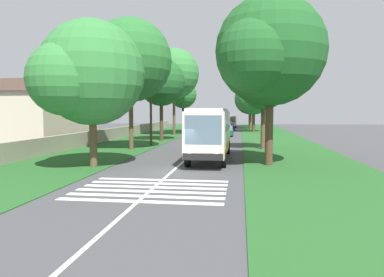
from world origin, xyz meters
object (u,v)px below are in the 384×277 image
at_px(trailing_car_2, 226,128).
at_px(roadside_tree_right_2, 253,98).
at_px(trailing_car_1, 227,131).
at_px(trailing_minibus_0, 231,120).
at_px(roadside_tree_left_1, 130,63).
at_px(trailing_car_0, 194,134).
at_px(roadside_tree_right_4, 250,99).
at_px(roadside_tree_left_0, 172,75).
at_px(coach_bus, 211,130).
at_px(roadside_tree_right_3, 249,100).
at_px(roadside_building, 43,114).
at_px(utility_pole, 151,103).
at_px(roadside_tree_left_2, 160,83).
at_px(roadside_tree_left_4, 88,75).
at_px(roadside_tree_right_1, 262,86).
at_px(roadside_tree_right_0, 267,54).
at_px(roadside_tree_left_3, 182,95).
at_px(trailing_car_3, 230,127).

bearing_deg(trailing_car_2, roadside_tree_right_2, -68.57).
relative_size(trailing_car_1, trailing_minibus_0, 0.72).
height_order(trailing_car_1, roadside_tree_left_1, roadside_tree_left_1).
relative_size(trailing_car_0, roadside_tree_right_4, 0.48).
relative_size(trailing_car_0, roadside_tree_left_0, 0.34).
relative_size(coach_bus, roadside_tree_right_3, 1.17).
height_order(roadside_tree_left_1, roadside_building, roadside_tree_left_1).
height_order(roadside_tree_right_2, utility_pole, roadside_tree_right_2).
xyz_separation_m(trailing_car_0, roadside_tree_left_2, (-3.69, 3.56, 6.18)).
relative_size(roadside_tree_left_4, roadside_tree_right_1, 1.12).
relative_size(roadside_tree_left_0, roadside_building, 0.94).
bearing_deg(coach_bus, roadside_tree_left_2, 24.90).
bearing_deg(roadside_tree_right_4, trailing_car_2, 159.99).
relative_size(roadside_tree_right_1, roadside_tree_right_4, 0.91).
xyz_separation_m(roadside_tree_left_1, roadside_tree_right_1, (1.81, -12.07, -2.13)).
bearing_deg(roadside_tree_right_0, roadside_tree_left_3, 17.27).
relative_size(roadside_tree_left_0, roadside_tree_left_4, 1.38).
xyz_separation_m(roadside_tree_left_2, utility_pole, (-6.26, -0.41, -2.49)).
xyz_separation_m(roadside_tree_left_4, roadside_building, (14.88, 11.67, -2.48)).
relative_size(roadside_tree_left_1, roadside_tree_right_4, 1.32).
xyz_separation_m(roadside_tree_left_3, roadside_tree_right_3, (21.52, -11.66, -0.21)).
bearing_deg(utility_pole, trailing_car_1, -24.71).
distance_m(trailing_car_1, roadside_tree_right_2, 12.95).
height_order(coach_bus, roadside_tree_right_4, roadside_tree_right_4).
relative_size(trailing_car_3, utility_pole, 0.52).
height_order(roadside_tree_right_0, roadside_tree_right_2, roadside_tree_right_0).
height_order(trailing_car_3, roadside_tree_right_1, roadside_tree_right_1).
distance_m(trailing_car_0, roadside_tree_left_2, 8.03).
bearing_deg(trailing_car_1, roadside_tree_left_2, 140.89).
bearing_deg(roadside_tree_right_4, roadside_tree_left_2, 159.61).
bearing_deg(roadside_tree_left_2, trailing_car_3, -16.70).
xyz_separation_m(trailing_car_3, roadside_tree_right_2, (-4.56, -4.03, 5.03)).
height_order(trailing_car_2, roadside_tree_left_4, roadside_tree_left_4).
bearing_deg(roadside_tree_left_4, trailing_car_0, -8.05).
relative_size(roadside_tree_right_4, utility_pole, 1.08).
relative_size(trailing_minibus_0, roadside_tree_right_3, 0.63).
relative_size(roadside_tree_left_1, roadside_tree_left_3, 1.38).
height_order(trailing_car_1, roadside_tree_right_3, roadside_tree_right_3).
bearing_deg(utility_pole, trailing_car_0, -17.56).
relative_size(trailing_car_2, trailing_minibus_0, 0.72).
bearing_deg(trailing_minibus_0, roadside_tree_left_2, 168.05).
distance_m(roadside_tree_left_0, roadside_tree_right_0, 31.14).
bearing_deg(roadside_tree_left_1, roadside_tree_left_0, -0.14).
distance_m(trailing_car_0, trailing_car_1, 6.93).
bearing_deg(trailing_minibus_0, roadside_tree_right_2, -164.88).
relative_size(roadside_tree_right_2, roadside_tree_right_4, 0.97).
distance_m(coach_bus, roadside_tree_left_2, 18.06).
bearing_deg(trailing_car_1, roadside_tree_left_4, 166.04).
bearing_deg(roadside_tree_left_4, trailing_minibus_0, -7.51).
bearing_deg(roadside_tree_left_4, utility_pole, -1.23).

